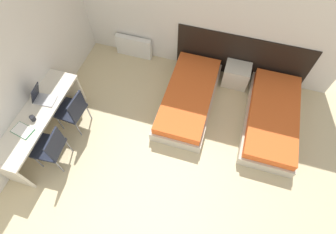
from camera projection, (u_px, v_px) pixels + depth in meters
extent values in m
cube|color=silver|center=(197.00, 10.00, 4.63)|extent=(5.60, 0.05, 2.70)
cube|color=silver|center=(17.00, 63.00, 3.96)|extent=(0.05, 4.99, 2.70)
cube|color=black|center=(241.00, 57.00, 5.19)|extent=(2.61, 0.03, 1.00)
cube|color=beige|center=(188.00, 100.00, 5.12)|extent=(0.93, 2.00, 0.22)
cube|color=#E05B23|center=(189.00, 94.00, 4.96)|extent=(0.85, 1.92, 0.17)
cube|color=beige|center=(270.00, 120.00, 4.88)|extent=(0.93, 2.00, 0.22)
cube|color=#E05B23|center=(274.00, 114.00, 4.72)|extent=(0.85, 1.92, 0.17)
cube|color=beige|center=(236.00, 75.00, 5.30)|extent=(0.50, 0.40, 0.46)
cube|color=silver|center=(134.00, 47.00, 5.71)|extent=(0.79, 0.12, 0.48)
cube|color=beige|center=(36.00, 115.00, 4.22)|extent=(0.54, 1.89, 0.04)
cube|color=beige|center=(13.00, 176.00, 4.06)|extent=(0.48, 0.04, 0.69)
cube|color=beige|center=(70.00, 86.00, 5.00)|extent=(0.48, 0.04, 0.69)
cube|color=black|center=(71.00, 110.00, 4.58)|extent=(0.47, 0.47, 0.05)
cube|color=black|center=(77.00, 106.00, 4.35)|extent=(0.06, 0.40, 0.41)
cylinder|color=slate|center=(60.00, 123.00, 4.72)|extent=(0.02, 0.02, 0.43)
cylinder|color=slate|center=(71.00, 107.00, 4.91)|extent=(0.02, 0.02, 0.43)
cylinder|color=slate|center=(78.00, 129.00, 4.65)|extent=(0.02, 0.02, 0.43)
cylinder|color=slate|center=(89.00, 112.00, 4.84)|extent=(0.02, 0.02, 0.43)
cube|color=black|center=(48.00, 148.00, 4.20)|extent=(0.47, 0.47, 0.05)
cube|color=black|center=(55.00, 144.00, 3.98)|extent=(0.06, 0.40, 0.41)
cylinder|color=slate|center=(38.00, 162.00, 4.33)|extent=(0.02, 0.02, 0.43)
cylinder|color=slate|center=(49.00, 142.00, 4.52)|extent=(0.02, 0.02, 0.43)
cylinder|color=slate|center=(59.00, 167.00, 4.29)|extent=(0.02, 0.02, 0.43)
cylinder|color=slate|center=(69.00, 146.00, 4.48)|extent=(0.02, 0.02, 0.43)
cube|color=silver|center=(45.00, 100.00, 4.35)|extent=(0.36, 0.26, 0.02)
cube|color=black|center=(35.00, 93.00, 4.22)|extent=(0.16, 0.24, 0.32)
cube|color=#236B3D|center=(23.00, 131.00, 4.05)|extent=(0.36, 0.27, 0.01)
cube|color=white|center=(22.00, 130.00, 4.04)|extent=(0.34, 0.25, 0.01)
cylinder|color=black|center=(33.00, 118.00, 4.12)|extent=(0.08, 0.08, 0.09)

